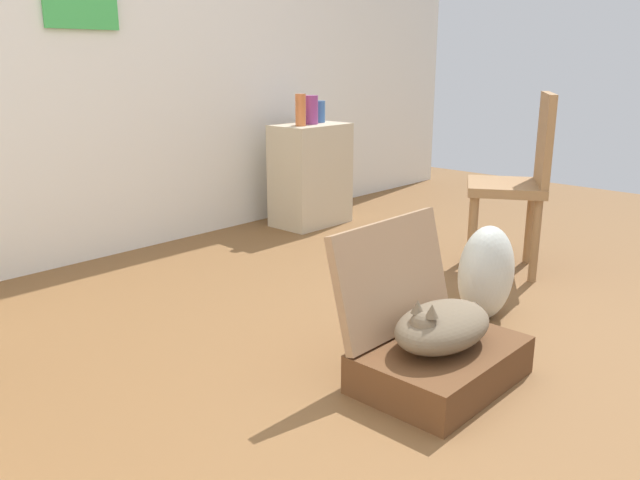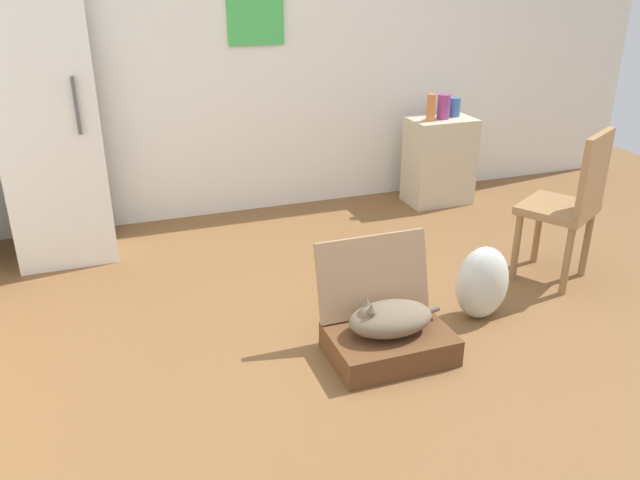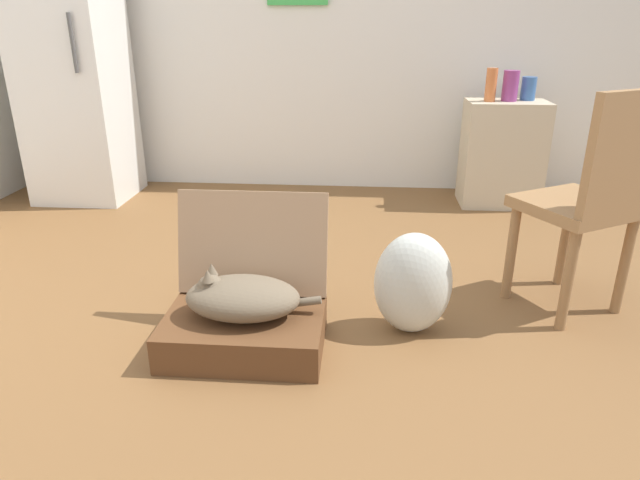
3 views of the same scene
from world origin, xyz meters
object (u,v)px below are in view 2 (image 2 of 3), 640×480
suitcase_base (389,344)px  vase_tall (431,108)px  vase_short (454,107)px  chair (570,202)px  refrigerator (48,114)px  vase_round (444,107)px  cat (389,318)px  side_table (439,161)px  plastic_bag_white (482,283)px

suitcase_base → vase_tall: size_ratio=2.91×
vase_short → chair: 1.63m
refrigerator → vase_round: (2.91, 0.05, -0.17)m
vase_tall → vase_round: bearing=13.5°
cat → vase_short: (1.52, 2.02, 0.56)m
side_table → refrigerator: bearing=-179.0°
suitcase_base → chair: (1.38, 0.42, 0.46)m
cat → vase_tall: (1.25, 1.94, 0.59)m
plastic_bag_white → vase_round: (0.72, 1.78, 0.59)m
plastic_bag_white → vase_tall: size_ratio=2.06×
side_table → chair: bearing=-89.8°
plastic_bag_white → vase_short: (0.85, 1.83, 0.56)m
refrigerator → side_table: refrigerator is taller
suitcase_base → chair: 1.52m
refrigerator → suitcase_base: bearing=-51.4°
suitcase_base → vase_tall: bearing=57.2°
vase_short → vase_round: vase_round is taller
cat → plastic_bag_white: (0.66, 0.19, -0.01)m
vase_round → side_table: bearing=90.0°
vase_short → vase_round: bearing=-159.1°
vase_tall → vase_round: size_ratio=1.09×
cat → chair: chair is taller
side_table → vase_short: 0.45m
suitcase_base → vase_short: (1.51, 2.02, 0.71)m
suitcase_base → plastic_bag_white: size_ratio=1.42×
suitcase_base → vase_short: 2.62m
suitcase_base → side_table: 2.42m
cat → vase_tall: vase_tall is taller
suitcase_base → vase_short: vase_short is taller
plastic_bag_white → chair: size_ratio=0.45×
vase_short → vase_round: size_ratio=0.77×
refrigerator → chair: bearing=-27.3°
cat → plastic_bag_white: size_ratio=1.20×
plastic_bag_white → vase_round: vase_round is taller
suitcase_base → vase_short: bearing=53.2°
cat → vase_short: vase_short is taller
chair → vase_short: bearing=-124.9°
plastic_bag_white → vase_short: 2.09m
vase_tall → vase_short: size_ratio=1.41×
cat → chair: size_ratio=0.53×
suitcase_base → plastic_bag_white: plastic_bag_white is taller
suitcase_base → chair: bearing=16.7°
plastic_bag_white → vase_tall: bearing=71.3°
side_table → vase_round: bearing=-90.0°
vase_short → chair: chair is taller
cat → vase_round: (1.38, 1.97, 0.58)m
refrigerator → vase_tall: refrigerator is taller
refrigerator → side_table: size_ratio=2.75×
side_table → vase_round: (0.00, -0.00, 0.45)m
cat → vase_round: size_ratio=2.68×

